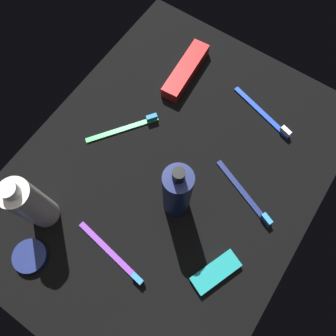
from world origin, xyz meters
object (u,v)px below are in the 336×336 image
object	(u,v)px
toothbrush_blue	(265,115)
toothpaste_box_red	(186,71)
lotion_bottle	(177,192)
snack_bar_teal	(216,272)
toothbrush_navy	(247,196)
toothbrush_green	(127,127)
bodywash_bottle	(31,204)
toothbrush_purple	(115,257)
cream_tin_left	(30,256)

from	to	relation	value
toothbrush_blue	toothpaste_box_red	size ratio (longest dim) A/B	1.00
lotion_bottle	snack_bar_teal	distance (cm)	18.43
toothbrush_navy	toothbrush_green	bearing A→B (deg)	-87.89
toothbrush_navy	toothpaste_box_red	world-z (taller)	toothpaste_box_red
bodywash_bottle	toothbrush_purple	world-z (taller)	bodywash_bottle
bodywash_bottle	toothbrush_navy	size ratio (longest dim) A/B	1.10
lotion_bottle	toothbrush_green	bearing A→B (deg)	-113.90
lotion_bottle	toothbrush_purple	distance (cm)	19.02
toothbrush_navy	snack_bar_teal	bearing A→B (deg)	8.36
toothbrush_navy	cream_tin_left	xyz separation A→B (cm)	(36.34, -30.67, 0.19)
toothbrush_green	toothbrush_purple	world-z (taller)	same
toothbrush_purple	lotion_bottle	bearing A→B (deg)	166.15
snack_bar_teal	toothbrush_purple	bearing A→B (deg)	-42.28
lotion_bottle	cream_tin_left	size ratio (longest dim) A/B	2.94
snack_bar_teal	cream_tin_left	world-z (taller)	cream_tin_left
toothbrush_blue	toothbrush_purple	bearing A→B (deg)	-11.75
lotion_bottle	toothpaste_box_red	size ratio (longest dim) A/B	1.17
toothbrush_navy	toothbrush_purple	xyz separation A→B (cm)	(26.59, -16.09, 0.00)
bodywash_bottle	toothbrush_blue	size ratio (longest dim) A/B	1.07
toothbrush_purple	toothpaste_box_red	world-z (taller)	toothpaste_box_red
toothpaste_box_red	toothbrush_blue	bearing A→B (deg)	87.20
bodywash_bottle	toothbrush_navy	xyz separation A→B (cm)	(-27.79, 34.25, -8.07)
toothbrush_blue	snack_bar_teal	world-z (taller)	toothbrush_blue
bodywash_bottle	snack_bar_teal	xyz separation A→B (cm)	(-10.24, 36.83, -7.93)
toothbrush_navy	toothbrush_blue	distance (cm)	21.37
lotion_bottle	toothbrush_navy	world-z (taller)	lotion_bottle
toothbrush_blue	cream_tin_left	xyz separation A→B (cm)	(56.76, -24.35, 0.19)
toothbrush_purple	snack_bar_teal	distance (cm)	20.74
toothpaste_box_red	cream_tin_left	bearing A→B (deg)	-6.45
toothbrush_navy	snack_bar_teal	distance (cm)	17.74
snack_bar_teal	toothbrush_navy	bearing A→B (deg)	-149.74
cream_tin_left	toothbrush_blue	bearing A→B (deg)	156.78
lotion_bottle	toothbrush_blue	xyz separation A→B (cm)	(-30.49, 5.70, -8.53)
lotion_bottle	toothbrush_green	xyz separation A→B (cm)	(-8.90, -20.07, -8.53)
toothbrush_purple	cream_tin_left	world-z (taller)	toothbrush_purple
toothbrush_purple	snack_bar_teal	bearing A→B (deg)	115.82
lotion_bottle	bodywash_bottle	bearing A→B (deg)	-51.45
toothbrush_green	snack_bar_teal	world-z (taller)	toothbrush_green
toothbrush_navy	toothpaste_box_red	bearing A→B (deg)	-124.26
toothbrush_purple	toothbrush_green	bearing A→B (deg)	-147.80
lotion_bottle	bodywash_bottle	distance (cm)	28.42
toothbrush_purple	bodywash_bottle	bearing A→B (deg)	-86.21
toothpaste_box_red	toothbrush_purple	bearing A→B (deg)	10.83
lotion_bottle	cream_tin_left	bearing A→B (deg)	-35.37
snack_bar_teal	toothbrush_green	bearing A→B (deg)	-93.38
bodywash_bottle	cream_tin_left	world-z (taller)	bodywash_bottle
lotion_bottle	toothbrush_navy	distance (cm)	17.86
lotion_bottle	toothbrush_green	size ratio (longest dim) A/B	1.35
lotion_bottle	bodywash_bottle	size ratio (longest dim) A/B	1.09
toothbrush_purple	cream_tin_left	bearing A→B (deg)	-56.21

